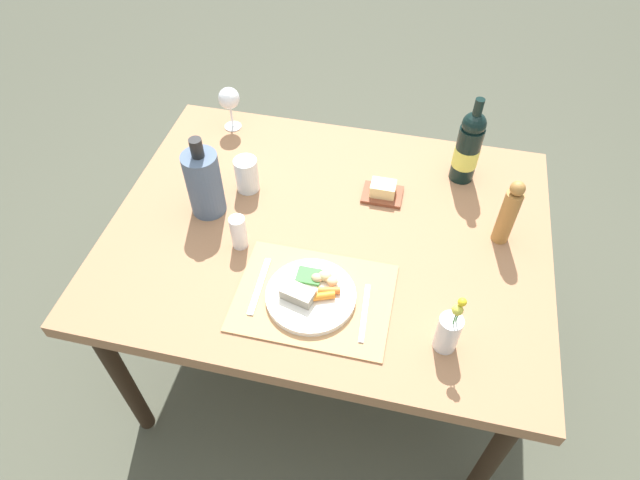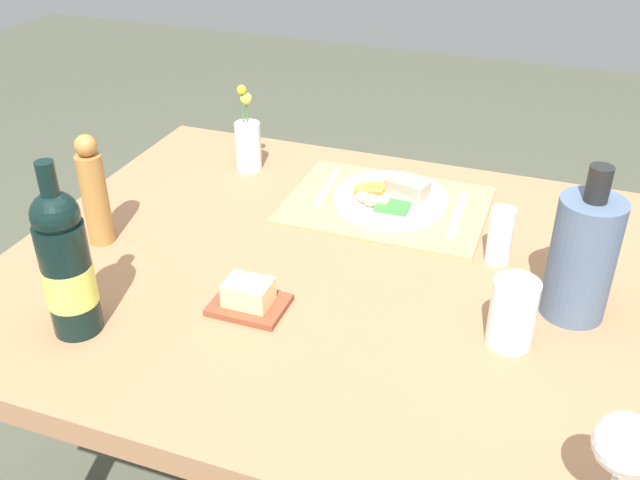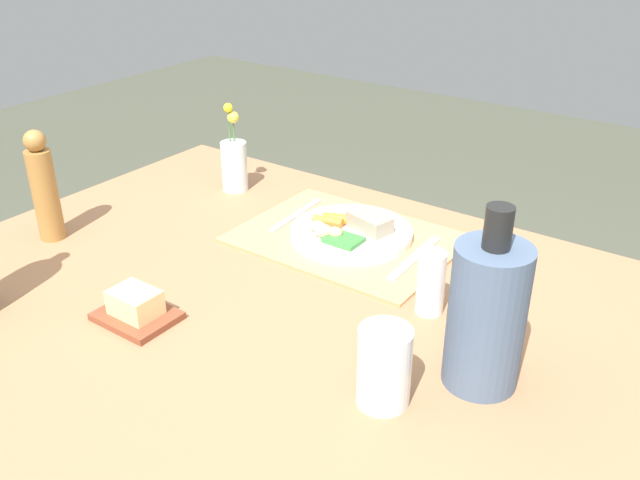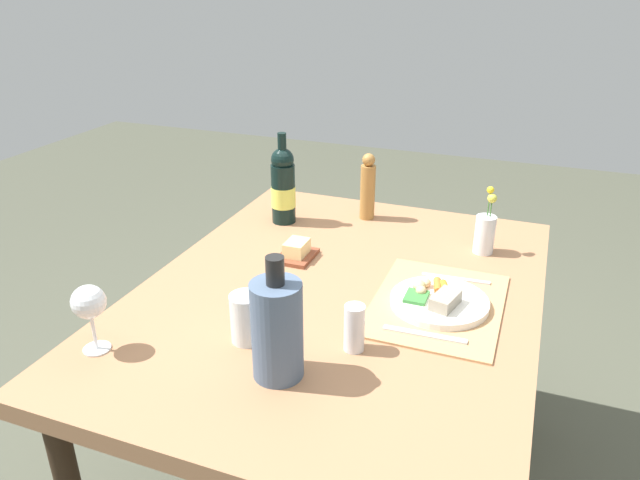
# 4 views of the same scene
# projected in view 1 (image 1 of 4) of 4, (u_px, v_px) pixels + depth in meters

# --- Properties ---
(ground_plane) EXTENTS (8.00, 8.00, 0.00)m
(ground_plane) POSITION_uv_depth(u_px,v_px,m) (326.00, 352.00, 2.26)
(ground_plane) COLOR #484B3C
(dining_table) EXTENTS (1.35, 1.04, 0.77)m
(dining_table) POSITION_uv_depth(u_px,v_px,m) (328.00, 243.00, 1.74)
(dining_table) COLOR #9C6D4A
(dining_table) RESTS_ON ground_plane
(placemat) EXTENTS (0.43, 0.32, 0.01)m
(placemat) POSITION_uv_depth(u_px,v_px,m) (314.00, 297.00, 1.51)
(placemat) COLOR tan
(placemat) RESTS_ON dining_table
(dinner_plate) EXTENTS (0.25, 0.25, 0.05)m
(dinner_plate) POSITION_uv_depth(u_px,v_px,m) (311.00, 294.00, 1.50)
(dinner_plate) COLOR white
(dinner_plate) RESTS_ON placemat
(fork) EXTENTS (0.02, 0.20, 0.00)m
(fork) POSITION_uv_depth(u_px,v_px,m) (259.00, 286.00, 1.53)
(fork) COLOR silver
(fork) RESTS_ON placemat
(knife) EXTENTS (0.03, 0.19, 0.00)m
(knife) POSITION_uv_depth(u_px,v_px,m) (365.00, 313.00, 1.47)
(knife) COLOR silver
(knife) RESTS_ON placemat
(butter_dish) EXTENTS (0.13, 0.10, 0.05)m
(butter_dish) POSITION_uv_depth(u_px,v_px,m) (383.00, 191.00, 1.77)
(butter_dish) COLOR brown
(butter_dish) RESTS_ON dining_table
(wine_glass) EXTENTS (0.08, 0.08, 0.16)m
(wine_glass) POSITION_uv_depth(u_px,v_px,m) (229.00, 99.00, 1.94)
(wine_glass) COLOR white
(wine_glass) RESTS_ON dining_table
(salt_shaker) EXTENTS (0.05, 0.05, 0.11)m
(salt_shaker) POSITION_uv_depth(u_px,v_px,m) (239.00, 232.00, 1.60)
(salt_shaker) COLOR white
(salt_shaker) RESTS_ON dining_table
(wine_bottle) EXTENTS (0.08, 0.08, 0.31)m
(wine_bottle) POSITION_uv_depth(u_px,v_px,m) (468.00, 147.00, 1.75)
(wine_bottle) COLOR black
(wine_bottle) RESTS_ON dining_table
(pepper_mill) EXTENTS (0.05, 0.05, 0.23)m
(pepper_mill) POSITION_uv_depth(u_px,v_px,m) (508.00, 213.00, 1.58)
(pepper_mill) COLOR #A57238
(pepper_mill) RESTS_ON dining_table
(cooler_bottle) EXTENTS (0.11, 0.11, 0.28)m
(cooler_bottle) POSITION_uv_depth(u_px,v_px,m) (204.00, 184.00, 1.66)
(cooler_bottle) COLOR #4B5E78
(cooler_bottle) RESTS_ON dining_table
(flower_vase) EXTENTS (0.06, 0.06, 0.21)m
(flower_vase) POSITION_uv_depth(u_px,v_px,m) (448.00, 331.00, 1.37)
(flower_vase) COLOR silver
(flower_vase) RESTS_ON dining_table
(water_tumbler) EXTENTS (0.08, 0.08, 0.12)m
(water_tumbler) POSITION_uv_depth(u_px,v_px,m) (247.00, 176.00, 1.77)
(water_tumbler) COLOR silver
(water_tumbler) RESTS_ON dining_table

